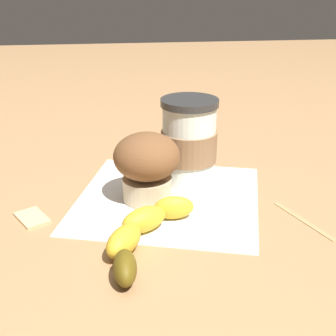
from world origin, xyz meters
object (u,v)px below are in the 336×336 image
at_px(coffee_cup, 189,141).
at_px(banana, 142,231).
at_px(sugar_packet, 32,217).
at_px(muffin, 147,164).

bearing_deg(coffee_cup, banana, -25.73).
bearing_deg(sugar_packet, banana, 60.78).
bearing_deg(banana, muffin, 172.20).
relative_size(coffee_cup, banana, 0.77).
distance_m(muffin, banana, 0.12).
relative_size(coffee_cup, sugar_packet, 2.53).
bearing_deg(muffin, sugar_packet, -76.86).
relative_size(banana, sugar_packet, 3.27).
xyz_separation_m(banana, sugar_packet, (-0.08, -0.14, -0.01)).
distance_m(coffee_cup, banana, 0.20).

